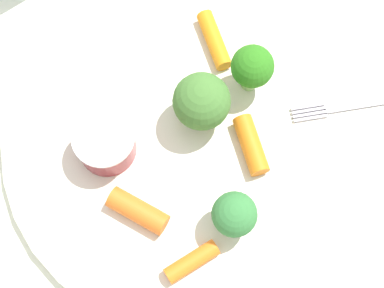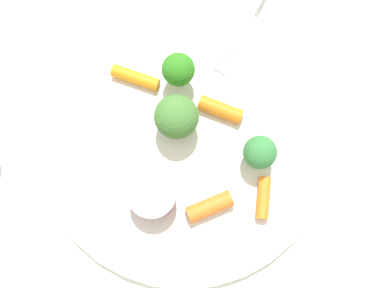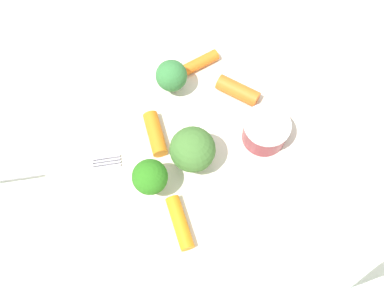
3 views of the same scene
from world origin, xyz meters
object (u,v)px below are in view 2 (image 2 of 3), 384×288
plate (185,136)px  broccoli_floret_0 (173,119)px  carrot_stick_0 (135,78)px  broccoli_floret_2 (260,152)px  carrot_stick_3 (221,110)px  broccoli_floret_1 (178,70)px  fork (253,12)px  carrot_stick_1 (210,207)px  sauce_cup (153,195)px  carrot_stick_2 (263,198)px

plate → broccoli_floret_0: (0.00, -0.01, 0.04)m
carrot_stick_0 → broccoli_floret_2: bearing=112.6°
plate → carrot_stick_3: bearing=179.7°
broccoli_floret_0 → broccoli_floret_1: (-0.03, -0.04, -0.00)m
broccoli_floret_1 → carrot_stick_0: (0.04, -0.03, -0.02)m
plate → carrot_stick_3: (-0.05, 0.00, 0.01)m
broccoli_floret_2 → fork: broccoli_floret_2 is taller
carrot_stick_0 → broccoli_floret_0: bearing=94.5°
carrot_stick_1 → carrot_stick_3: carrot_stick_1 is taller
carrot_stick_0 → carrot_stick_1: 0.16m
fork → broccoli_floret_1: bearing=10.4°
sauce_cup → broccoli_floret_1: 0.13m
plate → sauce_cup: bearing=30.5°
carrot_stick_2 → carrot_stick_3: carrot_stick_3 is taller
broccoli_floret_0 → plate: bearing=108.6°
sauce_cup → carrot_stick_1: size_ratio=1.01×
carrot_stick_1 → carrot_stick_2: size_ratio=1.11×
broccoli_floret_0 → carrot_stick_1: size_ratio=1.14×
broccoli_floret_2 → carrot_stick_3: bearing=-86.7°
sauce_cup → broccoli_floret_1: bearing=-135.1°
carrot_stick_0 → sauce_cup: bearing=66.0°
plate → broccoli_floret_1: (-0.03, -0.05, 0.04)m
carrot_stick_2 → carrot_stick_3: (-0.02, -0.10, 0.00)m
sauce_cup → carrot_stick_2: sauce_cup is taller
carrot_stick_2 → fork: bearing=-122.6°
broccoli_floret_2 → carrot_stick_3: (0.00, -0.06, -0.02)m
carrot_stick_0 → carrot_stick_1: size_ratio=1.11×
broccoli_floret_1 → fork: (-0.11, -0.02, -0.03)m
plate → carrot_stick_1: carrot_stick_1 is taller
plate → carrot_stick_3: 0.05m
sauce_cup → carrot_stick_3: 0.11m
broccoli_floret_2 → fork: bearing=-124.1°
broccoli_floret_0 → fork: bearing=-157.4°
carrot_stick_1 → broccoli_floret_1: bearing=-110.7°
sauce_cup → broccoli_floret_0: (-0.06, -0.05, 0.01)m
sauce_cup → carrot_stick_1: sauce_cup is taller
broccoli_floret_2 → carrot_stick_0: 0.15m
carrot_stick_2 → fork: (-0.11, -0.17, -0.00)m
carrot_stick_0 → carrot_stick_3: (-0.06, 0.08, 0.00)m
plate → carrot_stick_2: carrot_stick_2 is taller
carrot_stick_3 → broccoli_floret_0: bearing=-15.7°
plate → fork: fork is taller
broccoli_floret_0 → carrot_stick_2: broccoli_floret_0 is taller
broccoli_floret_0 → carrot_stick_3: bearing=164.3°
broccoli_floret_2 → carrot_stick_1: broccoli_floret_2 is taller
broccoli_floret_1 → fork: 0.12m
carrot_stick_1 → fork: carrot_stick_1 is taller
broccoli_floret_0 → fork: (-0.15, -0.06, -0.03)m
sauce_cup → fork: bearing=-151.4°
sauce_cup → fork: 0.23m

